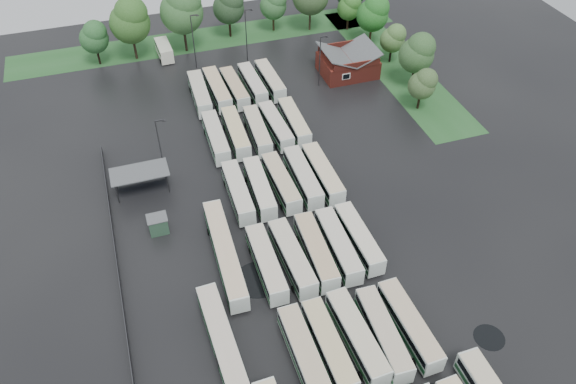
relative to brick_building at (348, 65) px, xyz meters
name	(u,v)px	position (x,y,z in m)	size (l,w,h in m)	color
ground	(303,270)	(-24.00, -42.77, -1.87)	(160.00, 160.00, 0.00)	black
brick_building	(348,65)	(0.00, 0.00, 0.00)	(10.07, 8.60, 5.39)	maroon
wash_shed	(139,173)	(-41.20, -20.74, 1.12)	(8.20, 4.20, 3.58)	#2D2D30
utility_hut	(158,224)	(-40.20, -30.17, -0.55)	(2.70, 2.20, 2.62)	#294933
grass_strip_north	(209,38)	(-22.00, 22.03, -1.86)	(80.00, 10.00, 0.01)	#225323
grass_strip_east	(395,65)	(10.00, 0.03, -1.86)	(10.00, 50.00, 0.01)	#225323
west_fence	(117,264)	(-46.20, -34.77, -1.27)	(0.10, 50.00, 1.20)	#2D2D30
bus_r1c0	(304,355)	(-28.21, -55.14, -0.10)	(2.54, 11.57, 3.21)	silver
bus_r1c1	(329,346)	(-25.31, -54.99, -0.13)	(2.53, 11.35, 3.15)	silver
bus_r1c2	(357,337)	(-21.95, -54.88, -0.07)	(3.00, 11.80, 3.26)	silver
bus_r1c3	(383,334)	(-19.00, -55.40, -0.13)	(2.88, 11.45, 3.16)	silver
bus_r1c4	(409,325)	(-15.72, -55.28, -0.12)	(2.75, 11.49, 3.18)	silver
bus_r2c0	(266,263)	(-28.43, -41.62, -0.11)	(2.53, 11.49, 3.19)	silver
bus_r2c1	(292,258)	(-25.08, -41.76, -0.08)	(2.88, 11.74, 3.25)	silver
bus_r2c2	(316,251)	(-21.88, -41.73, -0.07)	(2.91, 11.78, 3.26)	silver
bus_r2c3	(338,245)	(-18.81, -41.67, -0.09)	(2.73, 11.64, 3.23)	silver
bus_r2c4	(359,238)	(-15.78, -41.27, -0.15)	(2.54, 11.25, 3.12)	silver
bus_r3c0	(238,192)	(-28.48, -27.75, -0.12)	(2.66, 11.44, 3.17)	silver
bus_r3c1	(260,188)	(-25.32, -27.87, -0.13)	(2.89, 11.44, 3.16)	silver
bus_r3c2	(281,183)	(-22.05, -27.76, -0.13)	(2.68, 11.40, 3.16)	silver
bus_r3c3	(303,177)	(-18.68, -27.65, -0.07)	(2.65, 11.75, 3.26)	silver
bus_r3c4	(323,174)	(-15.68, -27.86, -0.06)	(2.54, 11.81, 3.29)	silver
bus_r4c0	(216,137)	(-28.59, -14.23, -0.10)	(2.69, 11.57, 3.21)	silver
bus_r4c1	(236,133)	(-25.29, -14.05, -0.10)	(2.79, 11.62, 3.22)	silver
bus_r4c2	(257,131)	(-21.84, -14.58, -0.15)	(2.86, 11.30, 3.12)	silver
bus_r4c3	(276,126)	(-18.64, -14.29, -0.15)	(2.81, 11.32, 3.13)	silver
bus_r4c4	(294,122)	(-15.43, -14.15, -0.14)	(2.64, 11.33, 3.14)	silver
bus_r5c0	(200,94)	(-28.43, -1.01, -0.07)	(2.89, 11.84, 3.27)	silver
bus_r5c1	(217,89)	(-25.23, -0.66, -0.06)	(2.79, 11.87, 3.29)	silver
bus_r5c2	(235,88)	(-22.19, -1.07, -0.15)	(2.86, 11.29, 3.12)	silver
bus_r5c3	(253,84)	(-18.75, -0.58, -0.15)	(2.70, 11.26, 3.12)	silver
bus_r5c4	(270,80)	(-15.42, -0.48, -0.14)	(2.71, 11.35, 3.14)	silver
artic_bus_west_b	(225,253)	(-32.91, -38.34, -0.10)	(2.91, 17.19, 3.18)	silver
artic_bus_west_c	(226,351)	(-36.14, -52.01, -0.13)	(2.97, 16.95, 3.13)	silver
minibus	(164,50)	(-31.86, 16.93, -0.25)	(2.76, 6.76, 2.91)	white
tree_north_0	(94,37)	(-44.15, 18.33, 3.90)	(5.42, 5.42, 8.97)	black
tree_north_1	(130,20)	(-37.06, 18.16, 6.28)	(7.64, 7.64, 12.66)	#33261A
tree_north_2	(182,8)	(-27.11, 18.23, 7.04)	(8.35, 8.35, 13.83)	black
tree_north_3	(229,5)	(-17.24, 21.43, 4.89)	(6.34, 6.34, 10.51)	black
tree_north_4	(274,4)	(-7.87, 21.20, 4.03)	(5.54, 5.54, 9.17)	#302414
tree_east_0	(423,84)	(7.32, -14.83, 3.15)	(4.75, 4.71, 7.81)	black
tree_east_1	(418,53)	(9.80, -7.70, 4.83)	(6.28, 6.28, 10.41)	black
tree_east_2	(394,38)	(9.77, 1.41, 3.18)	(4.74, 4.74, 7.84)	black
tree_east_3	(374,13)	(9.06, 9.25, 4.85)	(6.31, 6.31, 10.45)	#342413
tree_east_4	(350,7)	(7.20, 16.67, 3.22)	(4.80, 4.78, 7.91)	black
lamp_post_ne	(321,58)	(-6.50, -2.29, 3.79)	(1.50, 0.29, 9.75)	#2D2D30
lamp_post_nw	(160,145)	(-37.44, -18.82, 3.96)	(1.55, 0.30, 10.04)	#2D2D30
lamp_post_back_w	(194,38)	(-26.60, 11.15, 4.31)	(1.64, 0.32, 10.64)	#2D2D30
lamp_post_back_e	(247,32)	(-16.53, 10.73, 4.19)	(1.61, 0.31, 10.43)	#2D2D30
puddle_2	(258,280)	(-29.78, -42.39, -1.86)	(5.93, 5.93, 0.01)	black
puddle_3	(332,271)	(-20.47, -44.09, -1.86)	(3.11, 3.11, 0.01)	black
puddle_4	(489,337)	(-7.04, -58.70, -1.86)	(3.59, 3.59, 0.01)	black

